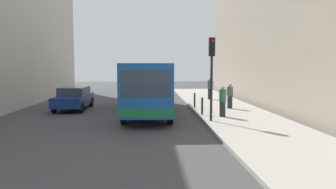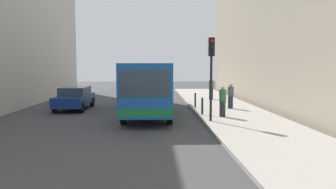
% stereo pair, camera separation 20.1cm
% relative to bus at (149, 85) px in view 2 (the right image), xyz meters
% --- Properties ---
extents(ground_plane, '(80.00, 80.00, 0.00)m').
position_rel_bus_xyz_m(ground_plane, '(-0.47, -2.57, -1.73)').
color(ground_plane, '#424244').
extents(sidewalk, '(4.40, 40.00, 0.15)m').
position_rel_bus_xyz_m(sidewalk, '(4.93, -2.57, -1.65)').
color(sidewalk, '#ADA89E').
rests_on(sidewalk, ground).
extents(bus, '(2.77, 11.08, 3.00)m').
position_rel_bus_xyz_m(bus, '(0.00, 0.00, 0.00)').
color(bus, '#19519E').
rests_on(bus, ground).
extents(car_beside_bus, '(1.95, 4.44, 1.48)m').
position_rel_bus_xyz_m(car_beside_bus, '(-4.93, 1.61, -0.94)').
color(car_beside_bus, navy).
rests_on(car_beside_bus, ground).
extents(car_behind_bus, '(2.09, 4.51, 1.48)m').
position_rel_bus_xyz_m(car_behind_bus, '(0.04, 11.56, -0.94)').
color(car_behind_bus, '#A5A8AD').
rests_on(car_behind_bus, ground).
extents(traffic_light, '(0.28, 0.33, 4.10)m').
position_rel_bus_xyz_m(traffic_light, '(3.08, -4.06, 1.28)').
color(traffic_light, black).
rests_on(traffic_light, sidewalk).
extents(bollard_near, '(0.11, 0.11, 0.95)m').
position_rel_bus_xyz_m(bollard_near, '(2.98, -1.94, -1.10)').
color(bollard_near, black).
rests_on(bollard_near, sidewalk).
extents(bollard_mid, '(0.11, 0.11, 0.95)m').
position_rel_bus_xyz_m(bollard_mid, '(2.98, 1.07, -1.10)').
color(bollard_mid, black).
rests_on(bollard_mid, sidewalk).
extents(pedestrian_near_signal, '(0.38, 0.38, 1.69)m').
position_rel_bus_xyz_m(pedestrian_near_signal, '(3.95, -2.77, -0.73)').
color(pedestrian_near_signal, '#26262D').
rests_on(pedestrian_near_signal, sidewalk).
extents(pedestrian_mid_sidewalk, '(0.38, 0.38, 1.60)m').
position_rel_bus_xyz_m(pedestrian_mid_sidewalk, '(5.18, 0.49, -0.78)').
color(pedestrian_mid_sidewalk, '#26262D').
rests_on(pedestrian_mid_sidewalk, sidewalk).
extents(pedestrian_far_sidewalk, '(0.38, 0.38, 1.78)m').
position_rel_bus_xyz_m(pedestrian_far_sidewalk, '(4.92, 6.00, -0.68)').
color(pedestrian_far_sidewalk, '#26262D').
rests_on(pedestrian_far_sidewalk, sidewalk).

